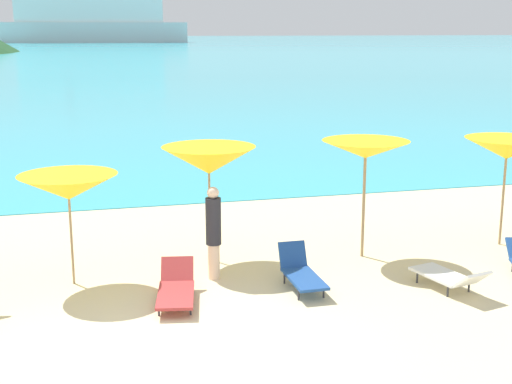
{
  "coord_description": "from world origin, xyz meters",
  "views": [
    {
      "loc": [
        -1.14,
        -9.49,
        4.54
      ],
      "look_at": [
        2.49,
        4.49,
        1.2
      ],
      "focal_mm": 49.71,
      "sensor_mm": 36.0,
      "label": 1
    }
  ],
  "objects_px": {
    "umbrella_3": "(68,187)",
    "lounge_chair_1": "(176,288)",
    "beachgoer_0": "(213,230)",
    "umbrella_4": "(209,160)",
    "umbrella_5": "(366,150)",
    "cruise_ship": "(90,18)",
    "umbrella_6": "(507,149)",
    "lounge_chair_2": "(301,272)",
    "lounge_chair_4": "(450,276)"
  },
  "relations": [
    {
      "from": "umbrella_5",
      "to": "lounge_chair_1",
      "type": "distance_m",
      "value": 4.73
    },
    {
      "from": "lounge_chair_2",
      "to": "cruise_ship",
      "type": "distance_m",
      "value": 233.46
    },
    {
      "from": "lounge_chair_1",
      "to": "lounge_chair_2",
      "type": "xyz_separation_m",
      "value": [
        2.26,
        0.1,
        0.05
      ]
    },
    {
      "from": "lounge_chair_4",
      "to": "cruise_ship",
      "type": "relative_size",
      "value": 0.03
    },
    {
      "from": "umbrella_4",
      "to": "umbrella_5",
      "type": "bearing_deg",
      "value": -10.19
    },
    {
      "from": "umbrella_4",
      "to": "beachgoer_0",
      "type": "bearing_deg",
      "value": -97.3
    },
    {
      "from": "lounge_chair_2",
      "to": "cruise_ship",
      "type": "height_order",
      "value": "cruise_ship"
    },
    {
      "from": "umbrella_4",
      "to": "lounge_chair_1",
      "type": "bearing_deg",
      "value": -115.7
    },
    {
      "from": "beachgoer_0",
      "to": "umbrella_5",
      "type": "bearing_deg",
      "value": 59.14
    },
    {
      "from": "umbrella_3",
      "to": "lounge_chair_2",
      "type": "height_order",
      "value": "umbrella_3"
    },
    {
      "from": "umbrella_5",
      "to": "umbrella_4",
      "type": "bearing_deg",
      "value": 169.81
    },
    {
      "from": "umbrella_5",
      "to": "cruise_ship",
      "type": "distance_m",
      "value": 231.99
    },
    {
      "from": "umbrella_5",
      "to": "beachgoer_0",
      "type": "bearing_deg",
      "value": -170.16
    },
    {
      "from": "umbrella_3",
      "to": "beachgoer_0",
      "type": "height_order",
      "value": "umbrella_3"
    },
    {
      "from": "umbrella_3",
      "to": "beachgoer_0",
      "type": "distance_m",
      "value": 2.7
    },
    {
      "from": "lounge_chair_2",
      "to": "lounge_chair_1",
      "type": "bearing_deg",
      "value": -177.43
    },
    {
      "from": "umbrella_4",
      "to": "umbrella_6",
      "type": "distance_m",
      "value": 6.26
    },
    {
      "from": "umbrella_6",
      "to": "lounge_chair_4",
      "type": "xyz_separation_m",
      "value": [
        -2.46,
        -2.21,
        -1.82
      ]
    },
    {
      "from": "umbrella_3",
      "to": "umbrella_5",
      "type": "distance_m",
      "value": 5.73
    },
    {
      "from": "umbrella_3",
      "to": "umbrella_6",
      "type": "distance_m",
      "value": 8.92
    },
    {
      "from": "lounge_chair_2",
      "to": "cruise_ship",
      "type": "relative_size",
      "value": 0.02
    },
    {
      "from": "umbrella_4",
      "to": "beachgoer_0",
      "type": "distance_m",
      "value": 1.55
    },
    {
      "from": "lounge_chair_2",
      "to": "cruise_ship",
      "type": "xyz_separation_m",
      "value": [
        3.48,
        233.31,
        7.67
      ]
    },
    {
      "from": "lounge_chair_1",
      "to": "beachgoer_0",
      "type": "distance_m",
      "value": 1.45
    },
    {
      "from": "umbrella_5",
      "to": "lounge_chair_4",
      "type": "xyz_separation_m",
      "value": [
        0.74,
        -2.19,
        -1.94
      ]
    },
    {
      "from": "umbrella_3",
      "to": "umbrella_5",
      "type": "relative_size",
      "value": 0.85
    },
    {
      "from": "beachgoer_0",
      "to": "umbrella_3",
      "type": "bearing_deg",
      "value": -139.38
    },
    {
      "from": "umbrella_6",
      "to": "lounge_chair_2",
      "type": "bearing_deg",
      "value": -164.08
    },
    {
      "from": "lounge_chair_1",
      "to": "cruise_ship",
      "type": "distance_m",
      "value": 233.61
    },
    {
      "from": "umbrella_3",
      "to": "lounge_chair_4",
      "type": "relative_size",
      "value": 1.28
    },
    {
      "from": "lounge_chair_4",
      "to": "cruise_ship",
      "type": "distance_m",
      "value": 234.23
    },
    {
      "from": "umbrella_6",
      "to": "lounge_chair_4",
      "type": "distance_m",
      "value": 3.77
    },
    {
      "from": "umbrella_5",
      "to": "beachgoer_0",
      "type": "relative_size",
      "value": 1.37
    },
    {
      "from": "umbrella_5",
      "to": "lounge_chair_1",
      "type": "bearing_deg",
      "value": -159.59
    },
    {
      "from": "lounge_chair_2",
      "to": "beachgoer_0",
      "type": "bearing_deg",
      "value": 149.14
    },
    {
      "from": "umbrella_6",
      "to": "lounge_chair_1",
      "type": "bearing_deg",
      "value": -168.16
    },
    {
      "from": "umbrella_4",
      "to": "umbrella_6",
      "type": "xyz_separation_m",
      "value": [
        6.24,
        -0.53,
        0.05
      ]
    },
    {
      "from": "umbrella_6",
      "to": "umbrella_4",
      "type": "bearing_deg",
      "value": 175.12
    },
    {
      "from": "umbrella_3",
      "to": "umbrella_5",
      "type": "height_order",
      "value": "umbrella_5"
    },
    {
      "from": "umbrella_3",
      "to": "lounge_chair_1",
      "type": "relative_size",
      "value": 1.21
    },
    {
      "from": "lounge_chair_4",
      "to": "beachgoer_0",
      "type": "bearing_deg",
      "value": -36.21
    },
    {
      "from": "umbrella_6",
      "to": "beachgoer_0",
      "type": "height_order",
      "value": "umbrella_6"
    },
    {
      "from": "umbrella_4",
      "to": "lounge_chair_4",
      "type": "relative_size",
      "value": 1.45
    },
    {
      "from": "umbrella_5",
      "to": "lounge_chair_2",
      "type": "height_order",
      "value": "umbrella_5"
    },
    {
      "from": "umbrella_4",
      "to": "umbrella_5",
      "type": "xyz_separation_m",
      "value": [
        3.05,
        -0.55,
        0.17
      ]
    },
    {
      "from": "umbrella_5",
      "to": "beachgoer_0",
      "type": "distance_m",
      "value": 3.47
    },
    {
      "from": "umbrella_3",
      "to": "umbrella_6",
      "type": "relative_size",
      "value": 0.88
    },
    {
      "from": "umbrella_4",
      "to": "cruise_ship",
      "type": "relative_size",
      "value": 0.04
    },
    {
      "from": "umbrella_3",
      "to": "cruise_ship",
      "type": "bearing_deg",
      "value": 88.17
    },
    {
      "from": "umbrella_4",
      "to": "umbrella_5",
      "type": "relative_size",
      "value": 0.97
    }
  ]
}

